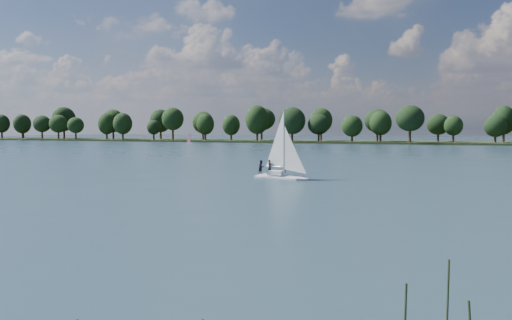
% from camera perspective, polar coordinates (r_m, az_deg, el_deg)
% --- Properties ---
extents(ground, '(700.00, 700.00, 0.00)m').
position_cam_1_polar(ground, '(122.32, 15.76, 0.29)').
color(ground, '#233342').
rests_on(ground, ground).
extents(far_shore, '(660.00, 40.00, 1.50)m').
position_cam_1_polar(far_shore, '(233.76, 19.33, 1.55)').
color(far_shore, black).
rests_on(far_shore, ground).
extents(sailboat, '(6.69, 3.25, 8.48)m').
position_cam_1_polar(sailboat, '(66.83, 2.32, 0.12)').
color(sailboat, silver).
rests_on(sailboat, ground).
extents(dinghy_pink, '(2.96, 1.25, 4.67)m').
position_cam_1_polar(dinghy_pink, '(221.05, -6.59, 1.92)').
color(dinghy_pink, silver).
rests_on(dinghy_pink, ground).
extents(pontoon, '(4.15, 2.32, 0.50)m').
position_cam_1_polar(pontoon, '(304.02, -22.51, 1.83)').
color(pontoon, '#525457').
rests_on(pontoon, ground).
extents(treeline, '(562.39, 74.45, 18.47)m').
position_cam_1_polar(treeline, '(230.45, 17.14, 3.60)').
color(treeline, black).
rests_on(treeline, ground).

